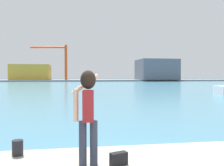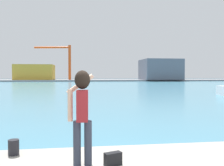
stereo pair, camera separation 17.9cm
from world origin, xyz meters
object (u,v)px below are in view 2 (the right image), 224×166
Objects in this scene: harbor_bollard at (14,147)px; warehouse_left at (35,72)px; port_crane at (64,57)px; warehouse_right at (160,70)px; handbag at (113,159)px; person_photographer at (82,107)px.

harbor_bollard is 90.79m from warehouse_left.
port_crane is (-4.19, 87.30, 8.13)m from harbor_bollard.
warehouse_left is 0.99× the size of warehouse_right.
handbag is at bearing -109.48° from warehouse_right.
harbor_bollard is (-1.96, 0.87, 0.04)m from handbag.
handbag is at bearing -86.01° from port_crane.
warehouse_right reaches higher than handbag.
handbag is 88.76m from port_crane.
harbor_bollard is 91.34m from warehouse_right.
warehouse_left is (-16.39, 90.29, 1.71)m from person_photographer.
port_crane is at bearing 7.43° from person_photographer.
person_photographer is 1.84m from harbor_bollard.
harbor_bollard is at bearing -110.82° from warehouse_right.
port_crane reaches higher than person_photographer.
handbag is (0.56, -0.08, -0.95)m from person_photographer.
handbag is 0.02× the size of port_crane.
port_crane is (10.79, -2.21, 5.52)m from warehouse_left.
warehouse_right is (32.45, 85.31, 3.65)m from harbor_bollard.
warehouse_left reaches higher than person_photographer.
warehouse_right is at bearing 69.18° from harbor_bollard.
harbor_bollard reaches higher than handbag.
person_photographer is 5.51× the size of harbor_bollard.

